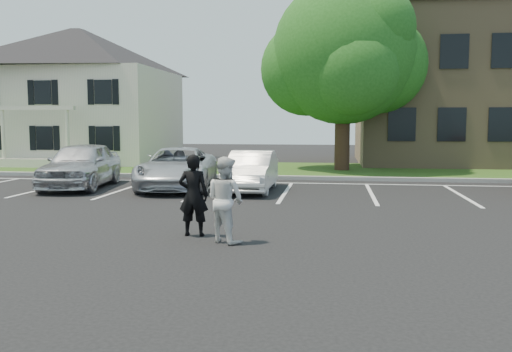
{
  "coord_description": "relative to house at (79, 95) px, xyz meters",
  "views": [
    {
      "loc": [
        1.53,
        -9.81,
        2.36
      ],
      "look_at": [
        0.0,
        1.0,
        1.25
      ],
      "focal_mm": 38.0,
      "sensor_mm": 36.0,
      "label": 1
    }
  ],
  "objects": [
    {
      "name": "house",
      "position": [
        0.0,
        0.0,
        0.0
      ],
      "size": [
        10.3,
        9.22,
        7.6
      ],
      "color": "beige",
      "rests_on": "ground"
    },
    {
      "name": "car_white_sedan",
      "position": [
        11.82,
        -11.79,
        -3.15
      ],
      "size": [
        1.45,
        4.11,
        1.35
      ],
      "primitive_type": "imported",
      "rotation": [
        0.0,
        0.0,
        0.0
      ],
      "color": "silver",
      "rests_on": "ground"
    },
    {
      "name": "man_white_shirt",
      "position": [
        12.48,
        -19.55,
        -2.99
      ],
      "size": [
        1.03,
        0.98,
        1.68
      ],
      "primitive_type": "imported",
      "rotation": [
        0.0,
        0.0,
        2.55
      ],
      "color": "silver",
      "rests_on": "ground"
    },
    {
      "name": "grass_strip",
      "position": [
        13.0,
        -3.97,
        -3.79
      ],
      "size": [
        44.0,
        8.0,
        0.08
      ],
      "primitive_type": "cube",
      "color": "#274A11",
      "rests_on": "ground"
    },
    {
      "name": "car_silver_west",
      "position": [
        5.71,
        -11.73,
        -3.01
      ],
      "size": [
        2.54,
        5.0,
        1.63
      ],
      "primitive_type": "imported",
      "rotation": [
        0.0,
        0.0,
        0.13
      ],
      "color": "#BCBCC0",
      "rests_on": "ground"
    },
    {
      "name": "ground_plane",
      "position": [
        13.0,
        -19.97,
        -3.83
      ],
      "size": [
        90.0,
        90.0,
        0.0
      ],
      "primitive_type": "plane",
      "color": "black",
      "rests_on": "ground"
    },
    {
      "name": "car_silver_minivan",
      "position": [
        9.16,
        -11.46,
        -3.11
      ],
      "size": [
        3.01,
        5.42,
        1.44
      ],
      "primitive_type": "imported",
      "rotation": [
        0.0,
        0.0,
        0.13
      ],
      "color": "#BABCC3",
      "rests_on": "ground"
    },
    {
      "name": "curb",
      "position": [
        13.0,
        -7.97,
        -3.75
      ],
      "size": [
        40.0,
        0.3,
        0.15
      ],
      "primitive_type": "cube",
      "color": "gray",
      "rests_on": "ground"
    },
    {
      "name": "tree",
      "position": [
        15.05,
        -3.99,
        1.52
      ],
      "size": [
        7.8,
        7.2,
        8.8
      ],
      "color": "black",
      "rests_on": "ground"
    },
    {
      "name": "man_black_suit",
      "position": [
        11.72,
        -19.07,
        -2.98
      ],
      "size": [
        0.63,
        0.42,
        1.69
      ],
      "primitive_type": "imported",
      "rotation": [
        0.0,
        0.0,
        3.17
      ],
      "color": "black",
      "rests_on": "ground"
    },
    {
      "name": "stall_lines",
      "position": [
        14.4,
        -11.02,
        -3.82
      ],
      "size": [
        34.0,
        5.36,
        0.01
      ],
      "color": "silver",
      "rests_on": "ground"
    }
  ]
}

